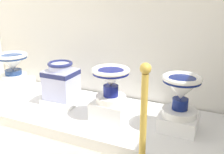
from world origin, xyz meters
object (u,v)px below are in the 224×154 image
(antique_toilet_pale_glazed, at_px, (12,63))
(plinth_block_broad_patterned, at_px, (178,122))
(antique_toilet_broad_patterned, at_px, (181,91))
(plinth_block_slender_white, at_px, (111,110))
(plinth_block_rightmost, at_px, (62,100))
(antique_toilet_rightmost, at_px, (61,80))
(antique_toilet_slender_white, at_px, (111,80))
(plinth_block_pale_glazed, at_px, (15,86))

(antique_toilet_pale_glazed, bearing_deg, plinth_block_broad_patterned, -1.17)
(antique_toilet_broad_patterned, bearing_deg, plinth_block_broad_patterned, 90.00)
(plinth_block_slender_white, bearing_deg, plinth_block_rightmost, 170.80)
(plinth_block_rightmost, bearing_deg, antique_toilet_pale_glazed, -178.46)
(plinth_block_rightmost, relative_size, plinth_block_slender_white, 1.13)
(antique_toilet_rightmost, distance_m, plinth_block_slender_white, 0.70)
(antique_toilet_slender_white, relative_size, antique_toilet_broad_patterned, 0.98)
(antique_toilet_pale_glazed, height_order, plinth_block_broad_patterned, antique_toilet_pale_glazed)
(antique_toilet_rightmost, relative_size, antique_toilet_broad_patterned, 1.11)
(antique_toilet_rightmost, bearing_deg, antique_toilet_broad_patterned, -2.57)
(plinth_block_pale_glazed, relative_size, antique_toilet_pale_glazed, 1.06)
(antique_toilet_rightmost, xyz_separation_m, plinth_block_slender_white, (0.67, -0.11, -0.19))
(plinth_block_pale_glazed, relative_size, antique_toilet_slender_white, 1.06)
(plinth_block_rightmost, relative_size, plinth_block_broad_patterned, 1.18)
(plinth_block_pale_glazed, xyz_separation_m, plinth_block_broad_patterned, (2.03, -0.04, -0.03))
(plinth_block_pale_glazed, bearing_deg, plinth_block_broad_patterned, -1.17)
(antique_toilet_slender_white, relative_size, plinth_block_broad_patterned, 1.10)
(plinth_block_rightmost, xyz_separation_m, plinth_block_slender_white, (0.67, -0.11, 0.06))
(antique_toilet_pale_glazed, distance_m, plinth_block_rightmost, 0.78)
(antique_toilet_rightmost, relative_size, plinth_block_slender_white, 1.20)
(plinth_block_rightmost, relative_size, antique_toilet_rightmost, 0.94)
(antique_toilet_rightmost, xyz_separation_m, antique_toilet_slender_white, (0.67, -0.11, 0.13))
(antique_toilet_broad_patterned, bearing_deg, antique_toilet_rightmost, 177.43)
(plinth_block_slender_white, xyz_separation_m, plinth_block_broad_patterned, (0.67, 0.05, -0.02))
(plinth_block_slender_white, bearing_deg, antique_toilet_pale_glazed, 176.22)
(plinth_block_broad_patterned, bearing_deg, plinth_block_slender_white, -175.86)
(plinth_block_pale_glazed, bearing_deg, antique_toilet_rightmost, 1.54)
(plinth_block_pale_glazed, distance_m, plinth_block_slender_white, 1.36)
(plinth_block_slender_white, relative_size, antique_toilet_broad_patterned, 0.92)
(plinth_block_broad_patterned, bearing_deg, plinth_block_rightmost, 177.43)
(antique_toilet_rightmost, bearing_deg, antique_toilet_pale_glazed, -178.46)
(plinth_block_slender_white, bearing_deg, antique_toilet_broad_patterned, 4.14)
(antique_toilet_pale_glazed, relative_size, antique_toilet_slender_white, 1.00)
(plinth_block_slender_white, bearing_deg, plinth_block_broad_patterned, 4.14)
(plinth_block_pale_glazed, relative_size, plinth_block_rightmost, 0.99)
(antique_toilet_slender_white, height_order, antique_toilet_broad_patterned, antique_toilet_slender_white)
(plinth_block_pale_glazed, xyz_separation_m, antique_toilet_slender_white, (1.36, -0.09, 0.30))
(plinth_block_rightmost, distance_m, antique_toilet_rightmost, 0.25)
(antique_toilet_broad_patterned, bearing_deg, plinth_block_slender_white, -175.86)
(plinth_block_pale_glazed, xyz_separation_m, antique_toilet_pale_glazed, (0.00, -0.00, 0.29))
(antique_toilet_pale_glazed, relative_size, antique_toilet_rightmost, 0.88)
(antique_toilet_slender_white, bearing_deg, plinth_block_pale_glazed, 176.22)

